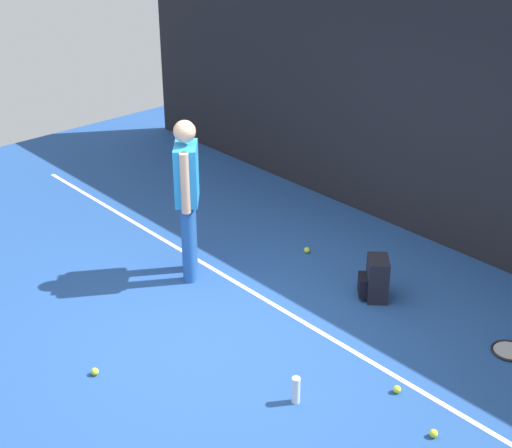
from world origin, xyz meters
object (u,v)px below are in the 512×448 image
Objects in this scene: backpack at (376,279)px; water_bottle at (296,390)px; tennis_ball_far_left at (434,433)px; tennis_ball_by_fence at (307,250)px; tennis_racket at (512,352)px; tennis_ball_near_player at (95,372)px; tennis_player at (187,191)px; tennis_ball_mid_court at (397,389)px.

backpack reaches higher than water_bottle.
tennis_ball_by_fence is at bearing 153.00° from tennis_ball_far_left.
backpack is (-1.43, -0.19, 0.20)m from tennis_racket.
tennis_player is at bearing 115.79° from tennis_ball_near_player.
tennis_player is 3.41m from tennis_racket.
backpack reaches higher than tennis_ball_far_left.
tennis_racket is at bearing 73.67° from tennis_ball_mid_court.
tennis_ball_near_player is 2.83m from tennis_ball_far_left.
tennis_ball_by_fence is 2.47m from tennis_ball_mid_court.
tennis_ball_by_fence is at bearing 96.01° from tennis_ball_near_player.
tennis_ball_near_player is (0.79, -1.64, -0.93)m from tennis_player.
tennis_ball_mid_court is at bearing 158.09° from tennis_ball_far_left.
tennis_racket is 9.63× the size of tennis_ball_far_left.
tennis_ball_by_fence is 1.00× the size of tennis_ball_far_left.
tennis_ball_mid_court reaches higher than tennis_racket.
tennis_ball_by_fence is (-1.10, 0.16, -0.18)m from backpack.
backpack is at bearing 73.69° from tennis_ball_near_player.
tennis_player is 25.76× the size of tennis_ball_far_left.
backpack is 1.13m from tennis_ball_by_fence.
tennis_player is 2.83m from tennis_ball_mid_court.
backpack is (1.59, 1.08, -0.76)m from tennis_player.
water_bottle reaches higher than tennis_racket.
tennis_racket is 9.63× the size of tennis_ball_mid_court.
backpack reaches higher than tennis_racket.
tennis_racket is 1.44× the size of backpack.
tennis_ball_far_left is (0.16, -1.40, 0.02)m from tennis_racket.
tennis_ball_by_fence is 1.00× the size of tennis_ball_mid_court.
tennis_player is at bearing -178.23° from tennis_ball_mid_court.
tennis_ball_mid_court is at bearing 61.94° from tennis_racket.
tennis_racket is at bearing 52.39° from backpack.
tennis_racket is 1.25m from tennis_ball_mid_court.
tennis_player is 25.76× the size of tennis_ball_by_fence.
tennis_ball_far_left is at bearing 38.91° from tennis_player.
backpack reaches higher than tennis_ball_near_player.
tennis_ball_mid_court is 0.56m from tennis_ball_far_left.
tennis_ball_far_left reaches higher than tennis_racket.
tennis_ball_by_fence is at bearing 109.74° from tennis_player.
tennis_ball_near_player is at bearing 40.98° from tennis_racket.
backpack is 6.67× the size of tennis_ball_mid_court.
tennis_ball_by_fence reaches higher than tennis_racket.
tennis_racket is 2.53m from tennis_ball_by_fence.
water_bottle is at bearing 25.35° from tennis_player.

